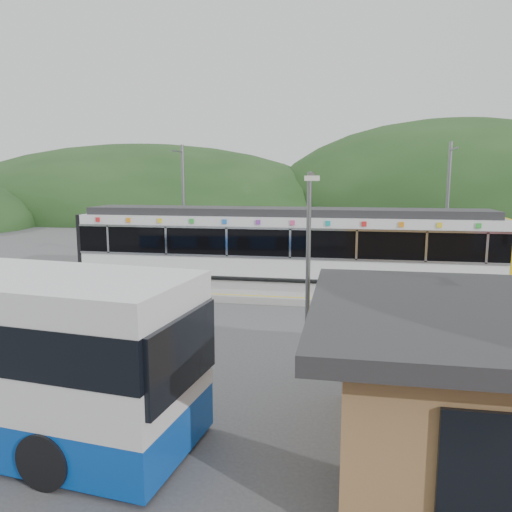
# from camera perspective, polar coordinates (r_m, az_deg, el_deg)

# --- Properties ---
(ground) EXTENTS (120.00, 120.00, 0.00)m
(ground) POSITION_cam_1_polar(r_m,az_deg,el_deg) (18.97, 3.93, -7.05)
(ground) COLOR #4C4C4F
(ground) RESTS_ON ground
(hills) EXTENTS (146.00, 149.00, 26.00)m
(hills) POSITION_cam_1_polar(r_m,az_deg,el_deg) (24.35, 20.05, -3.98)
(hills) COLOR #1E3D19
(hills) RESTS_ON ground
(platform) EXTENTS (26.00, 3.20, 0.30)m
(platform) POSITION_cam_1_polar(r_m,az_deg,el_deg) (22.11, 4.90, -4.34)
(platform) COLOR #9E9E99
(platform) RESTS_ON ground
(yellow_line) EXTENTS (26.00, 0.10, 0.01)m
(yellow_line) POSITION_cam_1_polar(r_m,az_deg,el_deg) (20.81, 4.56, -4.74)
(yellow_line) COLOR yellow
(yellow_line) RESTS_ON platform
(train) EXTENTS (20.44, 3.01, 3.74)m
(train) POSITION_cam_1_polar(r_m,az_deg,el_deg) (24.51, 3.19, 1.55)
(train) COLOR black
(train) RESTS_ON ground
(catenary_mast_west) EXTENTS (0.18, 1.80, 7.00)m
(catenary_mast_west) POSITION_cam_1_polar(r_m,az_deg,el_deg) (28.20, -8.31, 5.68)
(catenary_mast_west) COLOR slate
(catenary_mast_west) RESTS_ON ground
(catenary_mast_east) EXTENTS (0.18, 1.80, 7.00)m
(catenary_mast_east) POSITION_cam_1_polar(r_m,az_deg,el_deg) (27.20, 21.01, 5.06)
(catenary_mast_east) COLOR slate
(catenary_mast_east) RESTS_ON ground
(lamp_post) EXTENTS (0.37, 0.98, 5.37)m
(lamp_post) POSITION_cam_1_polar(r_m,az_deg,el_deg) (12.81, 5.95, -0.08)
(lamp_post) COLOR slate
(lamp_post) RESTS_ON ground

